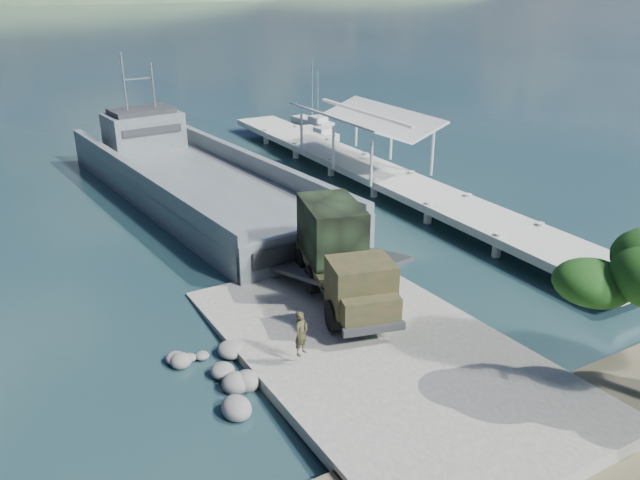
{
  "coord_description": "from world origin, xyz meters",
  "views": [
    {
      "loc": [
        -12.58,
        -18.6,
        14.03
      ],
      "look_at": [
        1.35,
        6.0,
        2.32
      ],
      "focal_mm": 35.0,
      "sensor_mm": 36.0,
      "label": 1
    }
  ],
  "objects_px": {
    "landing_craft": "(198,187)",
    "soldier": "(301,342)",
    "pier": "(372,163)",
    "sailboat_near": "(319,134)",
    "military_truck": "(341,255)",
    "sailboat_far": "(313,123)"
  },
  "relations": [
    {
      "from": "soldier",
      "to": "sailboat_far",
      "type": "bearing_deg",
      "value": 34.21
    },
    {
      "from": "pier",
      "to": "landing_craft",
      "type": "distance_m",
      "value": 12.94
    },
    {
      "from": "sailboat_near",
      "to": "sailboat_far",
      "type": "relative_size",
      "value": 0.94
    },
    {
      "from": "sailboat_near",
      "to": "sailboat_far",
      "type": "bearing_deg",
      "value": 63.88
    },
    {
      "from": "pier",
      "to": "soldier",
      "type": "distance_m",
      "value": 25.18
    },
    {
      "from": "soldier",
      "to": "sailboat_near",
      "type": "xyz_separation_m",
      "value": [
        20.15,
        34.43,
        -1.05
      ]
    },
    {
      "from": "sailboat_near",
      "to": "soldier",
      "type": "bearing_deg",
      "value": -123.49
    },
    {
      "from": "landing_craft",
      "to": "military_truck",
      "type": "xyz_separation_m",
      "value": [
        0.66,
        -18.08,
        1.68
      ]
    },
    {
      "from": "landing_craft",
      "to": "sailboat_far",
      "type": "height_order",
      "value": "landing_craft"
    },
    {
      "from": "landing_craft",
      "to": "sailboat_near",
      "type": "relative_size",
      "value": 5.25
    },
    {
      "from": "military_truck",
      "to": "soldier",
      "type": "xyz_separation_m",
      "value": [
        -4.25,
        -4.16,
        -1.09
      ]
    },
    {
      "from": "landing_craft",
      "to": "soldier",
      "type": "distance_m",
      "value": 22.54
    },
    {
      "from": "military_truck",
      "to": "soldier",
      "type": "relative_size",
      "value": 4.99
    },
    {
      "from": "military_truck",
      "to": "sailboat_far",
      "type": "xyz_separation_m",
      "value": [
        17.88,
        34.94,
        -2.12
      ]
    },
    {
      "from": "military_truck",
      "to": "sailboat_far",
      "type": "bearing_deg",
      "value": 77.51
    },
    {
      "from": "pier",
      "to": "soldier",
      "type": "relative_size",
      "value": 24.47
    },
    {
      "from": "military_truck",
      "to": "pier",
      "type": "bearing_deg",
      "value": 66.4
    },
    {
      "from": "pier",
      "to": "sailboat_near",
      "type": "bearing_deg",
      "value": 75.27
    },
    {
      "from": "landing_craft",
      "to": "sailboat_far",
      "type": "xyz_separation_m",
      "value": [
        18.53,
        16.86,
        -0.45
      ]
    },
    {
      "from": "pier",
      "to": "sailboat_far",
      "type": "height_order",
      "value": "sailboat_far"
    },
    {
      "from": "military_truck",
      "to": "sailboat_near",
      "type": "bearing_deg",
      "value": 76.9
    },
    {
      "from": "pier",
      "to": "military_truck",
      "type": "relative_size",
      "value": 4.9
    }
  ]
}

